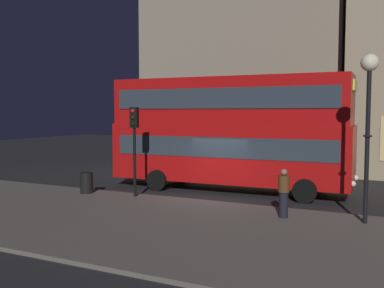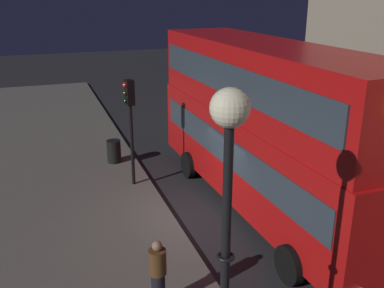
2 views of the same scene
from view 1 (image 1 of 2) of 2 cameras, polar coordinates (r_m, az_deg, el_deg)
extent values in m
plane|color=#232326|center=(18.49, 2.59, -7.25)|extent=(80.00, 80.00, 0.00)
cube|color=#5B564F|center=(14.34, -5.05, -10.40)|extent=(44.00, 7.98, 0.12)
cube|color=gray|center=(32.41, 7.27, 14.74)|extent=(13.84, 7.05, 19.23)
cube|color=#E5C67F|center=(30.27, -2.49, 2.39)|extent=(1.77, 0.06, 2.05)
cube|color=#E5C67F|center=(29.06, 2.32, 2.23)|extent=(1.77, 0.06, 1.85)
cube|color=#F2D18C|center=(28.07, 7.51, 2.24)|extent=(1.77, 0.06, 2.02)
cube|color=#E5C67F|center=(27.33, 13.03, 2.26)|extent=(1.77, 0.06, 2.55)
cube|color=#B20F0F|center=(20.23, 4.74, -1.12)|extent=(11.10, 2.87, 2.62)
cube|color=#B20F0F|center=(20.15, 4.78, 5.61)|extent=(10.87, 2.81, 2.12)
cube|color=#2D3842|center=(20.20, 4.74, -0.19)|extent=(10.22, 2.91, 0.90)
cube|color=#2D3842|center=(20.15, 4.78, 5.91)|extent=(10.22, 2.91, 0.90)
cube|color=#F2D84C|center=(19.06, 20.58, 7.19)|extent=(0.12, 1.54, 0.44)
sphere|color=white|center=(20.06, 20.66, -4.18)|extent=(0.24, 0.24, 0.24)
sphere|color=white|center=(18.41, 20.33, -4.90)|extent=(0.24, 0.24, 0.24)
cylinder|color=black|center=(20.78, 15.79, -4.76)|extent=(0.98, 0.27, 0.98)
cylinder|color=black|center=(18.19, 14.55, -6.01)|extent=(0.98, 0.27, 0.98)
cylinder|color=black|center=(22.76, -1.38, -3.83)|extent=(0.98, 0.27, 0.98)
cylinder|color=black|center=(20.42, -4.63, -4.77)|extent=(0.98, 0.27, 0.98)
cylinder|color=black|center=(18.39, -7.52, -2.39)|extent=(0.12, 0.12, 2.90)
cube|color=black|center=(18.27, -7.57, 3.47)|extent=(0.36, 0.30, 0.85)
sphere|color=red|center=(18.14, -7.77, 4.31)|extent=(0.17, 0.17, 0.17)
sphere|color=black|center=(18.14, -7.77, 3.46)|extent=(0.17, 0.17, 0.17)
sphere|color=black|center=(18.14, -7.76, 2.61)|extent=(0.17, 0.17, 0.17)
cylinder|color=black|center=(14.82, 21.97, -0.47)|extent=(0.14, 0.14, 4.84)
torus|color=black|center=(14.80, 22.01, 0.98)|extent=(0.28, 0.28, 0.06)
sphere|color=#F9EFC6|center=(14.86, 22.26, 9.85)|extent=(0.55, 0.55, 0.55)
cylinder|color=black|center=(15.11, 11.90, -7.79)|extent=(0.30, 0.30, 0.87)
cylinder|color=#513319|center=(14.97, 11.94, -5.11)|extent=(0.38, 0.38, 0.56)
sphere|color=#8C664C|center=(14.92, 11.96, -3.63)|extent=(0.22, 0.22, 0.22)
cylinder|color=black|center=(19.69, -13.65, -4.96)|extent=(0.55, 0.55, 0.91)
camera|label=2|loc=(13.40, 45.10, 15.99)|focal=41.06mm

